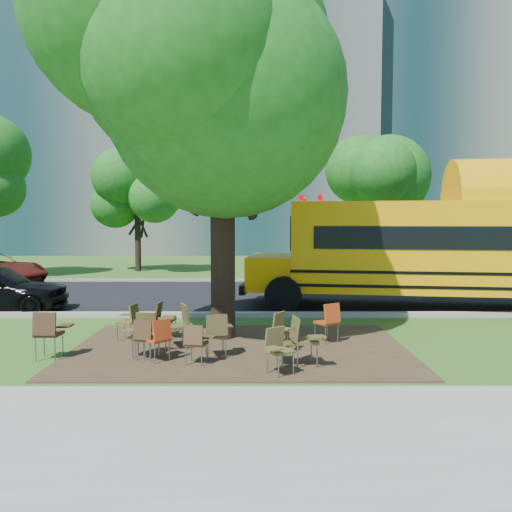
{
  "coord_description": "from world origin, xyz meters",
  "views": [
    {
      "loc": [
        1.33,
        -10.89,
        2.7
      ],
      "look_at": [
        1.35,
        3.35,
        1.71
      ],
      "focal_mm": 35.0,
      "sensor_mm": 36.0,
      "label": 1
    }
  ],
  "objects_px": {
    "chair_8": "(130,318)",
    "chair_10": "(164,316)",
    "chair_0": "(49,330)",
    "chair_7": "(302,336)",
    "chair_13": "(329,318)",
    "chair_1": "(147,335)",
    "main_tree": "(222,64)",
    "chair_3": "(143,330)",
    "chair_5": "(278,346)",
    "chair_6": "(288,341)",
    "chair_2": "(159,335)",
    "chair_12": "(283,327)",
    "school_bus": "(489,248)",
    "chair_9": "(179,322)",
    "chair_11": "(217,331)",
    "chair_4": "(197,340)"
  },
  "relations": [
    {
      "from": "chair_8",
      "to": "chair_10",
      "type": "xyz_separation_m",
      "value": [
        0.73,
        0.18,
        0.01
      ]
    },
    {
      "from": "chair_0",
      "to": "chair_7",
      "type": "distance_m",
      "value": 4.91
    },
    {
      "from": "chair_13",
      "to": "chair_1",
      "type": "bearing_deg",
      "value": 167.77
    },
    {
      "from": "main_tree",
      "to": "chair_13",
      "type": "relative_size",
      "value": 10.71
    },
    {
      "from": "chair_3",
      "to": "chair_0",
      "type": "bearing_deg",
      "value": 11.19
    },
    {
      "from": "main_tree",
      "to": "chair_13",
      "type": "xyz_separation_m",
      "value": [
        2.37,
        -0.52,
        -5.63
      ]
    },
    {
      "from": "chair_3",
      "to": "chair_5",
      "type": "distance_m",
      "value": 2.88
    },
    {
      "from": "chair_6",
      "to": "chair_3",
      "type": "bearing_deg",
      "value": 79.43
    },
    {
      "from": "chair_2",
      "to": "chair_5",
      "type": "relative_size",
      "value": 1.02
    },
    {
      "from": "main_tree",
      "to": "chair_12",
      "type": "distance_m",
      "value": 5.95
    },
    {
      "from": "chair_6",
      "to": "chair_10",
      "type": "relative_size",
      "value": 0.91
    },
    {
      "from": "school_bus",
      "to": "chair_3",
      "type": "height_order",
      "value": "school_bus"
    },
    {
      "from": "chair_7",
      "to": "chair_3",
      "type": "bearing_deg",
      "value": -113.27
    },
    {
      "from": "chair_5",
      "to": "chair_6",
      "type": "xyz_separation_m",
      "value": [
        0.21,
        0.56,
        -0.04
      ]
    },
    {
      "from": "chair_8",
      "to": "school_bus",
      "type": "bearing_deg",
      "value": -55.83
    },
    {
      "from": "chair_1",
      "to": "chair_7",
      "type": "distance_m",
      "value": 2.99
    },
    {
      "from": "main_tree",
      "to": "chair_9",
      "type": "height_order",
      "value": "main_tree"
    },
    {
      "from": "chair_6",
      "to": "chair_5",
      "type": "bearing_deg",
      "value": 160.94
    },
    {
      "from": "main_tree",
      "to": "school_bus",
      "type": "xyz_separation_m",
      "value": [
        7.78,
        3.55,
        -4.3
      ]
    },
    {
      "from": "chair_2",
      "to": "chair_13",
      "type": "relative_size",
      "value": 0.93
    },
    {
      "from": "chair_1",
      "to": "chair_6",
      "type": "xyz_separation_m",
      "value": [
        2.69,
        -0.31,
        -0.03
      ]
    },
    {
      "from": "main_tree",
      "to": "chair_5",
      "type": "bearing_deg",
      "value": -67.74
    },
    {
      "from": "main_tree",
      "to": "chair_2",
      "type": "relative_size",
      "value": 11.57
    },
    {
      "from": "main_tree",
      "to": "school_bus",
      "type": "distance_m",
      "value": 9.57
    },
    {
      "from": "chair_12",
      "to": "chair_9",
      "type": "bearing_deg",
      "value": -57.76
    },
    {
      "from": "chair_0",
      "to": "chair_12",
      "type": "xyz_separation_m",
      "value": [
        4.58,
        0.64,
        -0.09
      ]
    },
    {
      "from": "chair_1",
      "to": "chair_7",
      "type": "bearing_deg",
      "value": 8.34
    },
    {
      "from": "chair_3",
      "to": "chair_11",
      "type": "relative_size",
      "value": 0.97
    },
    {
      "from": "chair_11",
      "to": "chair_1",
      "type": "bearing_deg",
      "value": 175.28
    },
    {
      "from": "chair_5",
      "to": "chair_2",
      "type": "bearing_deg",
      "value": -53.7
    },
    {
      "from": "chair_5",
      "to": "chair_0",
      "type": "bearing_deg",
      "value": -46.52
    },
    {
      "from": "chair_3",
      "to": "chair_7",
      "type": "height_order",
      "value": "chair_7"
    },
    {
      "from": "main_tree",
      "to": "chair_6",
      "type": "height_order",
      "value": "main_tree"
    },
    {
      "from": "chair_4",
      "to": "chair_8",
      "type": "relative_size",
      "value": 0.94
    },
    {
      "from": "chair_5",
      "to": "chair_8",
      "type": "distance_m",
      "value": 4.1
    },
    {
      "from": "chair_11",
      "to": "chair_2",
      "type": "bearing_deg",
      "value": -178.97
    },
    {
      "from": "chair_7",
      "to": "chair_5",
      "type": "bearing_deg",
      "value": -55.97
    },
    {
      "from": "chair_6",
      "to": "chair_13",
      "type": "xyz_separation_m",
      "value": [
        1.02,
        1.69,
        0.09
      ]
    },
    {
      "from": "chair_0",
      "to": "chair_13",
      "type": "height_order",
      "value": "chair_0"
    },
    {
      "from": "chair_4",
      "to": "chair_10",
      "type": "xyz_separation_m",
      "value": [
        -1.01,
        2.16,
        0.04
      ]
    },
    {
      "from": "chair_3",
      "to": "chair_6",
      "type": "bearing_deg",
      "value": 172.19
    },
    {
      "from": "chair_1",
      "to": "chair_11",
      "type": "height_order",
      "value": "chair_11"
    },
    {
      "from": "chair_12",
      "to": "chair_13",
      "type": "height_order",
      "value": "chair_13"
    },
    {
      "from": "chair_5",
      "to": "chair_10",
      "type": "xyz_separation_m",
      "value": [
        -2.49,
        2.72,
        0.01
      ]
    },
    {
      "from": "chair_3",
      "to": "chair_5",
      "type": "height_order",
      "value": "chair_3"
    },
    {
      "from": "chair_9",
      "to": "chair_13",
      "type": "xyz_separation_m",
      "value": [
        3.24,
        0.47,
        -0.03
      ]
    },
    {
      "from": "chair_0",
      "to": "chair_10",
      "type": "bearing_deg",
      "value": 43.14
    },
    {
      "from": "chair_8",
      "to": "chair_10",
      "type": "bearing_deg",
      "value": -62.88
    },
    {
      "from": "chair_1",
      "to": "chair_5",
      "type": "distance_m",
      "value": 2.63
    },
    {
      "from": "main_tree",
      "to": "chair_5",
      "type": "height_order",
      "value": "main_tree"
    }
  ]
}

